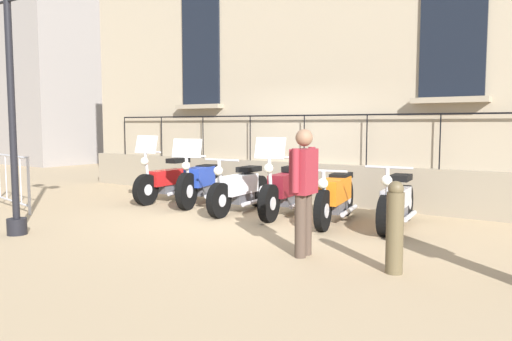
{
  "coord_description": "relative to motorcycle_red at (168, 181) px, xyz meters",
  "views": [
    {
      "loc": [
        7.25,
        5.01,
        1.61
      ],
      "look_at": [
        -0.13,
        0.0,
        0.8
      ],
      "focal_mm": 35.27,
      "sensor_mm": 36.0,
      "label": 1
    }
  ],
  "objects": [
    {
      "name": "motorcycle_maroon",
      "position": [
        0.03,
        2.92,
        0.02
      ],
      "size": [
        2.16,
        0.65,
        1.41
      ],
      "color": "black",
      "rests_on": "ground_plane"
    },
    {
      "name": "ground_plane",
      "position": [
        0.44,
        2.47,
        -0.43
      ],
      "size": [
        60.0,
        60.0,
        0.0
      ],
      "primitive_type": "plane",
      "color": "tan"
    },
    {
      "name": "motorcycle_silver",
      "position": [
        0.01,
        4.93,
        -0.05
      ],
      "size": [
        1.97,
        0.69,
        1.01
      ],
      "color": "black",
      "rests_on": "ground_plane"
    },
    {
      "name": "bollard",
      "position": [
        2.42,
        5.71,
        0.08
      ],
      "size": [
        0.19,
        0.19,
        1.01
      ],
      "color": "brown",
      "rests_on": "ground_plane"
    },
    {
      "name": "lamppost",
      "position": [
        3.64,
        0.47,
        2.0
      ],
      "size": [
        0.31,
        1.01,
        3.71
      ],
      "color": "black",
      "rests_on": "ground_plane"
    },
    {
      "name": "motorcycle_blue",
      "position": [
        0.02,
        0.92,
        0.03
      ],
      "size": [
        1.96,
        0.82,
        1.35
      ],
      "color": "black",
      "rests_on": "ground_plane"
    },
    {
      "name": "crowd_barrier",
      "position": [
        2.38,
        -1.89,
        0.13
      ],
      "size": [
        0.49,
        2.05,
        1.05
      ],
      "color": "#B7B7BF",
      "rests_on": "ground_plane"
    },
    {
      "name": "motorcycle_orange",
      "position": [
        0.18,
        3.96,
        0.01
      ],
      "size": [
        2.1,
        0.71,
        0.93
      ],
      "color": "black",
      "rests_on": "ground_plane"
    },
    {
      "name": "motorcycle_red",
      "position": [
        0.0,
        0.0,
        0.0
      ],
      "size": [
        2.02,
        0.63,
        1.4
      ],
      "color": "black",
      "rests_on": "ground_plane"
    },
    {
      "name": "pedestrian_walking",
      "position": [
        2.34,
        4.54,
        0.44
      ],
      "size": [
        0.53,
        0.23,
        1.56
      ],
      "color": "#47382D",
      "rests_on": "ground_plane"
    },
    {
      "name": "distant_building",
      "position": [
        -5.55,
        -12.9,
        4.13
      ],
      "size": [
        4.34,
        6.35,
        9.13
      ],
      "color": "gray",
      "rests_on": "ground_plane"
    },
    {
      "name": "motorcycle_white",
      "position": [
        0.23,
        2.05,
        -0.01
      ],
      "size": [
        2.05,
        0.68,
        1.02
      ],
      "color": "black",
      "rests_on": "ground_plane"
    },
    {
      "name": "building_facade",
      "position": [
        -1.87,
        2.47,
        2.75
      ],
      "size": [
        0.82,
        12.95,
        6.6
      ],
      "color": "tan",
      "rests_on": "ground_plane"
    }
  ]
}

